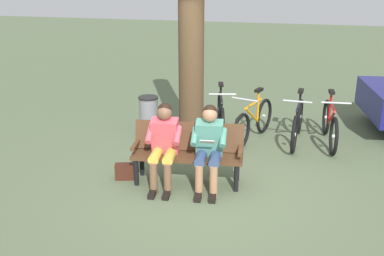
{
  "coord_description": "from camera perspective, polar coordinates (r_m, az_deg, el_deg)",
  "views": [
    {
      "loc": [
        -1.16,
        5.9,
        3.02
      ],
      "look_at": [
        0.29,
        -0.28,
        0.75
      ],
      "focal_mm": 42.67,
      "sensor_mm": 36.0,
      "label": 1
    }
  ],
  "objects": [
    {
      "name": "ground_plane",
      "position": [
        6.73,
        1.85,
        -7.0
      ],
      "size": [
        40.0,
        40.0,
        0.0
      ],
      "primitive_type": "plane",
      "color": "#566647"
    },
    {
      "name": "litter_bin",
      "position": [
        8.29,
        -5.41,
        1.22
      ],
      "size": [
        0.36,
        0.36,
        0.81
      ],
      "color": "slate",
      "rests_on": "ground"
    },
    {
      "name": "tree_trunk",
      "position": [
        7.68,
        -0.1,
        11.47
      ],
      "size": [
        0.43,
        0.43,
        3.84
      ],
      "primitive_type": "cylinder",
      "color": "#4C3823",
      "rests_on": "ground"
    },
    {
      "name": "bench",
      "position": [
        6.63,
        -0.5,
        -2.6
      ],
      "size": [
        1.64,
        0.63,
        0.87
      ],
      "rotation": [
        0.0,
        0.0,
        0.1
      ],
      "color": "#51331E",
      "rests_on": "ground"
    },
    {
      "name": "person_companion",
      "position": [
        6.47,
        -3.53,
        -1.7
      ],
      "size": [
        0.52,
        0.79,
        1.2
      ],
      "rotation": [
        0.0,
        0.0,
        0.1
      ],
      "color": "#D84C59",
      "rests_on": "ground"
    },
    {
      "name": "bicycle_silver",
      "position": [
        8.43,
        16.85,
        0.41
      ],
      "size": [
        0.48,
        1.68,
        0.94
      ],
      "rotation": [
        0.0,
        0.0,
        1.65
      ],
      "color": "black",
      "rests_on": "ground"
    },
    {
      "name": "bicycle_purple",
      "position": [
        8.35,
        13.04,
        0.57
      ],
      "size": [
        0.48,
        1.68,
        0.94
      ],
      "rotation": [
        0.0,
        0.0,
        1.49
      ],
      "color": "black",
      "rests_on": "ground"
    },
    {
      "name": "bicycle_blue",
      "position": [
        8.28,
        7.68,
        0.76
      ],
      "size": [
        0.64,
        1.62,
        0.94
      ],
      "rotation": [
        0.0,
        0.0,
        1.26
      ],
      "color": "black",
      "rests_on": "ground"
    },
    {
      "name": "bicycle_red",
      "position": [
        8.59,
        3.62,
        1.61
      ],
      "size": [
        0.53,
        1.65,
        0.94
      ],
      "rotation": [
        0.0,
        0.0,
        1.79
      ],
      "color": "black",
      "rests_on": "ground"
    },
    {
      "name": "person_reading",
      "position": [
        6.39,
        2.11,
        -1.98
      ],
      "size": [
        0.52,
        0.79,
        1.2
      ],
      "rotation": [
        0.0,
        0.0,
        0.1
      ],
      "color": "#4C8C7A",
      "rests_on": "ground"
    },
    {
      "name": "handbag",
      "position": [
        6.9,
        -8.32,
        -5.4
      ],
      "size": [
        0.33,
        0.21,
        0.24
      ],
      "primitive_type": "cube",
      "rotation": [
        0.0,
        0.0,
        0.26
      ],
      "color": "#3F1E14",
      "rests_on": "ground"
    }
  ]
}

